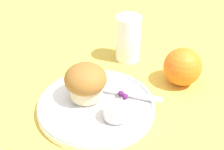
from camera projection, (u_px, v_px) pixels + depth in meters
ground_plane at (108, 105)px, 0.67m from camera, size 3.00×3.00×0.00m
plate at (96, 105)px, 0.65m from camera, size 0.24×0.24×0.02m
muffin at (86, 81)px, 0.64m from camera, size 0.09×0.09×0.07m
cream_ramekin at (116, 111)px, 0.60m from camera, size 0.05×0.05×0.02m
berry_pair at (123, 95)px, 0.65m from camera, size 0.03×0.01×0.01m
butter_knife at (124, 93)px, 0.67m from camera, size 0.15×0.10×0.00m
orange_fruit at (182, 67)px, 0.71m from camera, size 0.09×0.09×0.09m
juice_glass at (128, 38)px, 0.79m from camera, size 0.06×0.06×0.12m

